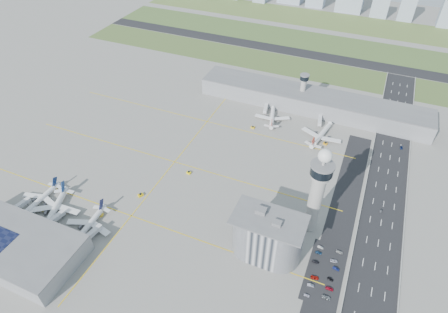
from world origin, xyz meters
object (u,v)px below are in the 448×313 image
at_px(tug_0, 44,209).
at_px(airplane_near_c, 87,224).
at_px(secondary_tower, 303,87).
at_px(tug_2, 141,195).
at_px(car_lot_4, 319,253).
at_px(tug_1, 100,214).
at_px(tug_4, 253,127).
at_px(car_lot_1, 311,285).
at_px(car_lot_9, 336,269).
at_px(airplane_far_a, 272,114).
at_px(car_lot_5, 320,247).
at_px(airplane_near_a, 39,198).
at_px(car_lot_0, 307,295).
at_px(jet_bridge_far_0, 267,105).
at_px(airplane_near_b, 53,208).
at_px(car_lot_3, 316,262).
at_px(tug_3, 189,172).
at_px(airplane_far_b, 322,132).
at_px(admin_building, 267,236).
at_px(car_lot_10, 334,261).
at_px(jet_bridge_near_0, 12,213).
at_px(car_hw_4, 388,106).
at_px(tug_5, 325,143).
at_px(car_hw_1, 381,211).
at_px(car_lot_7, 329,289).
at_px(car_lot_6, 326,297).
at_px(control_tower, 318,189).
at_px(car_lot_8, 330,279).
at_px(jet_bridge_far_1, 320,117).
at_px(car_lot_11, 340,252).
at_px(car_lot_2, 315,278).
at_px(jet_bridge_near_2, 84,242).
at_px(jet_bridge_near_1, 47,227).

bearing_deg(tug_0, airplane_near_c, -145.13).
xyz_separation_m(secondary_tower, tug_2, (-74.32, -161.72, -17.75)).
bearing_deg(car_lot_4, tug_1, 98.09).
distance_m(tug_4, car_lot_1, 153.78).
bearing_deg(car_lot_9, airplane_far_a, 40.01).
bearing_deg(car_lot_5, airplane_far_a, 32.36).
relative_size(airplane_near_a, tug_1, 9.69).
relative_size(tug_0, car_lot_0, 1.12).
relative_size(airplane_near_c, jet_bridge_far_0, 2.69).
bearing_deg(car_lot_0, airplane_near_b, 90.49).
bearing_deg(car_lot_9, car_lot_0, 161.72).
xyz_separation_m(jet_bridge_far_0, car_lot_4, (80.10, -142.15, -2.19)).
relative_size(airplane_far_a, car_lot_3, 8.99).
xyz_separation_m(tug_2, tug_3, (20.60, 34.31, -0.11)).
relative_size(airplane_near_c, airplane_far_b, 0.91).
bearing_deg(admin_building, car_lot_10, 13.61).
height_order(jet_bridge_near_0, tug_4, jet_bridge_near_0).
relative_size(tug_3, car_hw_4, 0.96).
xyz_separation_m(admin_building, car_lot_1, (30.75, -11.68, -14.65)).
height_order(tug_5, car_hw_1, tug_5).
xyz_separation_m(car_lot_7, car_hw_4, (13.97, 211.34, -0.06)).
bearing_deg(airplane_near_c, tug_5, 137.00).
relative_size(car_lot_6, car_lot_9, 1.21).
relative_size(admin_building, car_lot_3, 10.15).
relative_size(control_tower, jet_bridge_near_0, 4.61).
bearing_deg(airplane_near_c, car_lot_3, 99.73).
distance_m(admin_building, tug_2, 97.91).
height_order(jet_bridge_near_0, car_lot_10, jet_bridge_near_0).
distance_m(tug_2, car_lot_10, 136.15).
distance_m(car_lot_3, car_lot_8, 13.01).
relative_size(jet_bridge_far_1, tug_3, 4.31).
xyz_separation_m(secondary_tower, airplane_far_a, (-17.71, -33.13, -13.60)).
height_order(jet_bridge_near_0, car_lot_11, jet_bridge_near_0).
distance_m(airplane_near_c, car_lot_7, 152.84).
bearing_deg(airplane_near_b, car_lot_2, 77.38).
xyz_separation_m(tug_3, tug_4, (24.67, 73.96, 0.01)).
bearing_deg(car_hw_4, jet_bridge_far_1, -141.88).
height_order(tug_1, car_lot_1, tug_1).
relative_size(admin_building, car_hw_1, 11.99).
relative_size(tug_0, tug_2, 1.00).
relative_size(airplane_far_a, car_lot_5, 10.57).
bearing_deg(car_lot_0, airplane_far_a, 21.77).
height_order(airplane_near_b, jet_bridge_near_2, airplane_near_b).
height_order(jet_bridge_far_1, car_hw_4, jet_bridge_far_1).
distance_m(airplane_near_a, car_lot_1, 187.69).
bearing_deg(jet_bridge_far_1, jet_bridge_near_2, -38.55).
bearing_deg(car_lot_9, car_hw_1, -10.45).
bearing_deg(tug_3, car_lot_9, 80.73).
bearing_deg(airplane_far_a, car_lot_6, -167.08).
bearing_deg(airplane_near_b, jet_bridge_near_1, 3.25).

